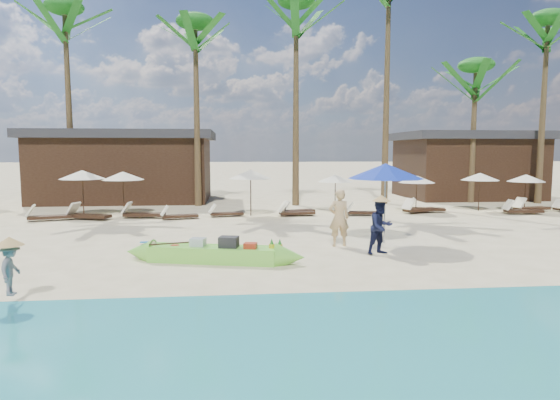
{
  "coord_description": "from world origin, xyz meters",
  "views": [
    {
      "loc": [
        -1.23,
        -12.27,
        3.08
      ],
      "look_at": [
        0.12,
        2.0,
        1.57
      ],
      "focal_mm": 30.0,
      "sensor_mm": 36.0,
      "label": 1
    }
  ],
  "objects": [
    {
      "name": "lounger_3_left",
      "position": [
        -9.6,
        9.13,
        0.21
      ],
      "size": [
        1.97,
        1.01,
        0.64
      ],
      "rotation": [
        0.0,
        0.0,
        0.24
      ],
      "color": "#332115",
      "rests_on": "ground"
    },
    {
      "name": "lounger_4_left",
      "position": [
        -5.59,
        9.58,
        0.22
      ],
      "size": [
        1.98,
        0.76,
        0.66
      ],
      "rotation": [
        0.0,
        0.0,
        -0.09
      ],
      "color": "#332115",
      "rests_on": "ground"
    },
    {
      "name": "blue_umbrella",
      "position": [
        3.7,
        2.78,
        2.42
      ],
      "size": [
        2.48,
        2.48,
        2.67
      ],
      "color": "#99999E",
      "rests_on": "ground"
    },
    {
      "name": "resort_parasol_6",
      "position": [
        3.79,
        11.01,
        1.7
      ],
      "size": [
        1.83,
        1.83,
        1.89
      ],
      "color": "#332115",
      "rests_on": "ground"
    },
    {
      "name": "resort_parasol_3",
      "position": [
        -8.5,
        10.69,
        1.96
      ],
      "size": [
        2.11,
        2.11,
        2.17
      ],
      "color": "#332115",
      "rests_on": "ground"
    },
    {
      "name": "lounger_8_left",
      "position": [
        7.83,
        10.03,
        0.22
      ],
      "size": [
        2.06,
        1.24,
        0.67
      ],
      "rotation": [
        0.0,
        0.0,
        0.35
      ],
      "color": "#332115",
      "rests_on": "ground"
    },
    {
      "name": "resort_parasol_8",
      "position": [
        11.21,
        10.55,
        1.77
      ],
      "size": [
        1.91,
        1.91,
        1.97
      ],
      "color": "#332115",
      "rests_on": "ground"
    },
    {
      "name": "resort_parasol_4",
      "position": [
        -6.69,
        10.97,
        1.88
      ],
      "size": [
        2.03,
        2.03,
        2.09
      ],
      "color": "#332115",
      "rests_on": "ground"
    },
    {
      "name": "green_canoe",
      "position": [
        -1.88,
        0.61,
        0.24
      ],
      "size": [
        5.64,
        1.73,
        0.73
      ],
      "rotation": [
        0.0,
        0.0,
        -0.24
      ],
      "color": "#7EE746",
      "rests_on": "ground"
    },
    {
      "name": "ground",
      "position": [
        0.0,
        0.0,
        0.0
      ],
      "size": [
        240.0,
        240.0,
        0.0
      ],
      "primitive_type": "plane",
      "color": "beige",
      "rests_on": "ground"
    },
    {
      "name": "lounger_7_right",
      "position": [
        8.24,
        10.4,
        0.21
      ],
      "size": [
        1.95,
        1.08,
        0.63
      ],
      "rotation": [
        0.0,
        0.0,
        -0.29
      ],
      "color": "#332115",
      "rests_on": "ground"
    },
    {
      "name": "resort_parasol_7",
      "position": [
        7.8,
        10.36,
        1.67
      ],
      "size": [
        1.8,
        1.8,
        1.85
      ],
      "color": "#332115",
      "rests_on": "ground"
    },
    {
      "name": "lounger_6_right",
      "position": [
        1.67,
        10.26,
        0.2
      ],
      "size": [
        1.8,
        1.05,
        0.59
      ],
      "rotation": [
        0.0,
        0.0,
        0.32
      ],
      "color": "#332115",
      "rests_on": "ground"
    },
    {
      "name": "lounger_6_left",
      "position": [
        1.52,
        9.58,
        0.2
      ],
      "size": [
        1.8,
        0.75,
        0.59
      ],
      "rotation": [
        0.0,
        0.0,
        0.12
      ],
      "color": "#332115",
      "rests_on": "ground"
    },
    {
      "name": "palm_6",
      "position": [
        12.84,
        14.52,
        7.05
      ],
      "size": [
        2.08,
        2.08,
        8.51
      ],
      "color": "brown",
      "rests_on": "ground"
    },
    {
      "name": "palm_7",
      "position": [
        16.57,
        13.68,
        8.99
      ],
      "size": [
        2.08,
        2.08,
        11.08
      ],
      "color": "brown",
      "rests_on": "ground"
    },
    {
      "name": "palm_2",
      "position": [
        -10.45,
        15.08,
        9.18
      ],
      "size": [
        2.08,
        2.08,
        11.33
      ],
      "color": "brown",
      "rests_on": "ground"
    },
    {
      "name": "resort_parasol_9",
      "position": [
        13.41,
        10.09,
        1.71
      ],
      "size": [
        1.84,
        1.84,
        1.9
      ],
      "color": "#332115",
      "rests_on": "ground"
    },
    {
      "name": "lounger_7_left",
      "position": [
        4.78,
        9.48,
        0.19
      ],
      "size": [
        1.69,
        0.73,
        0.56
      ],
      "rotation": [
        0.0,
        0.0,
        -0.14
      ],
      "color": "#332115",
      "rests_on": "ground"
    },
    {
      "name": "pavilion_east",
      "position": [
        14.0,
        17.5,
        2.2
      ],
      "size": [
        8.8,
        6.6,
        4.3
      ],
      "color": "#332115",
      "rests_on": "ground"
    },
    {
      "name": "palm_3",
      "position": [
        -3.36,
        14.27,
        8.58
      ],
      "size": [
        2.08,
        2.08,
        10.52
      ],
      "color": "brown",
      "rests_on": "ground"
    },
    {
      "name": "lounger_4_right",
      "position": [
        -3.88,
        9.04,
        0.19
      ],
      "size": [
        1.73,
        0.88,
        0.56
      ],
      "rotation": [
        0.0,
        0.0,
        0.23
      ],
      "color": "#332115",
      "rests_on": "ground"
    },
    {
      "name": "resort_parasol_5",
      "position": [
        -0.54,
        9.91,
        1.98
      ],
      "size": [
        2.13,
        2.13,
        2.2
      ],
      "color": "#332115",
      "rests_on": "ground"
    },
    {
      "name": "lounger_9_right",
      "position": [
        13.66,
        10.04,
        0.22
      ],
      "size": [
        2.01,
        0.95,
        0.66
      ],
      "rotation": [
        0.0,
        0.0,
        0.19
      ],
      "color": "#332115",
      "rests_on": "ground"
    },
    {
      "name": "vendor_yellow",
      "position": [
        -5.76,
        -2.6,
        0.72
      ],
      "size": [
        0.45,
        0.72,
        1.08
      ],
      "primitive_type": "imported",
      "rotation": [
        0.0,
        0.0,
        1.64
      ],
      "color": "gray",
      "rests_on": "ground"
    },
    {
      "name": "pavilion_west",
      "position": [
        -8.0,
        17.5,
        2.19
      ],
      "size": [
        10.8,
        6.6,
        4.3
      ],
      "color": "#332115",
      "rests_on": "ground"
    },
    {
      "name": "vendor_green",
      "position": [
        3.06,
        1.16,
        0.83
      ],
      "size": [
        0.98,
        0.87,
        1.66
      ],
      "primitive_type": "imported",
      "rotation": [
        0.0,
        0.0,
        0.37
      ],
      "color": "#131734",
      "rests_on": "ground"
    },
    {
      "name": "lounger_9_left",
      "position": [
        12.65,
        9.19,
        0.21
      ],
      "size": [
        1.88,
        0.72,
        0.63
      ],
      "rotation": [
        0.0,
        0.0,
        -0.08
      ],
      "color": "#332115",
      "rests_on": "ground"
    },
    {
      "name": "lounger_3_right",
      "position": [
        -7.94,
        9.32,
        0.22
      ],
      "size": [
        2.07,
        1.24,
        0.67
      ],
      "rotation": [
        0.0,
        0.0,
        -0.34
      ],
      "color": "#332115",
      "rests_on": "ground"
    },
    {
      "name": "lounger_5_left",
      "position": [
        -1.79,
        9.69,
        0.18
      ],
      "size": [
        1.68,
        0.78,
        0.55
      ],
      "rotation": [
        0.0,
        0.0,
        0.18
      ],
      "color": "#332115",
      "rests_on": "ground"
    },
    {
      "name": "palm_4",
      "position": [
        2.15,
        14.01,
        9.45
      ],
      "size": [
        2.08,
        2.08,
        11.7
      ],
      "color": "brown",
      "rests_on": "ground"
    },
    {
      "name": "tourist",
      "position": [
        2.08,
        2.43,
        0.93
      ],
      "size": [
        0.68,
        0.45,
        1.86
      ],
      "primitive_type": "imported",
      "rotation": [
        0.0,
        0.0,
        3.15
      ],
      "color": "tan",
      "rests_on": "ground"
    },
    {
      "name": "palm_5",
      "position": [
        7.45,
        14.38,
        10.82
      ],
      "size": [
        2.08,
        2.08,
        13.6
      ],
      "color": "brown",
      "rests_on": "ground"
    },
    {
      "name": "wet_sand_strip",
      "position": [
        0.0,
        -5.0,
        0.0
      ],
      "size": [
        240.0,
        4.5,
        0.01
      ],
      "primitive_type": "cube",
      "color": "tan",
      "rests_on": "ground"
    }
  ]
}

